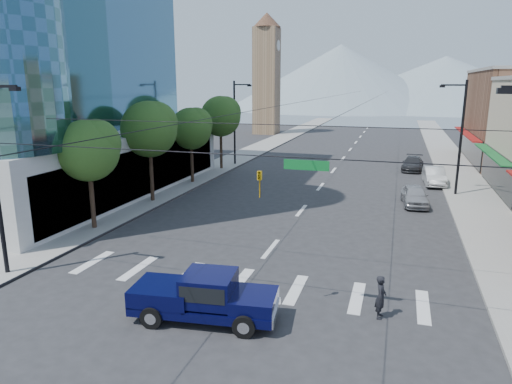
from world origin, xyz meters
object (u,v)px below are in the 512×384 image
Objects in this scene: parked_car_near at (415,196)px; parked_car_far at (413,164)px; pedestrian at (381,297)px; pickup_truck at (204,296)px; parked_car_mid at (434,176)px.

parked_car_near reaches higher than parked_car_far.
pedestrian is 32.44m from parked_car_far.
pedestrian reaches higher than parked_car_near.
pickup_truck is at bearing -117.50° from parked_car_near.
parked_car_near is 14.59m from parked_car_far.
pedestrian is 17.88m from parked_car_near.
pedestrian reaches higher than parked_car_far.
pedestrian is at bearing 11.93° from pickup_truck.
pickup_truck is 1.34× the size of parked_car_near.
parked_car_near is at bearing -106.29° from parked_car_mid.
parked_car_near is 8.09m from parked_car_mid.
parked_car_far is at bearing -1.00° from pedestrian.
parked_car_mid is 6.90m from parked_car_far.
parked_car_mid is at bearing -70.94° from parked_car_far.
parked_car_mid is (9.76, 27.84, -0.20)m from pickup_truck.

